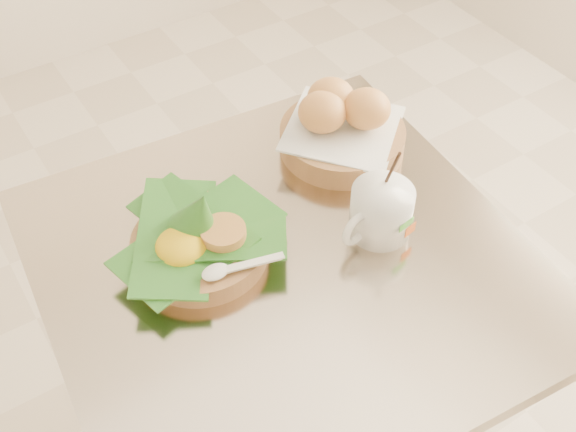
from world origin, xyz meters
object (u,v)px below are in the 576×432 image
bread_basket (341,126)px  coffee_mug (380,211)px  rice_basket (199,239)px  cafe_table (286,343)px

bread_basket → coffee_mug: coffee_mug is taller
rice_basket → bread_basket: rice_basket is taller
cafe_table → rice_basket: size_ratio=2.96×
cafe_table → rice_basket: rice_basket is taller
coffee_mug → rice_basket: bearing=157.5°
cafe_table → bread_basket: size_ratio=2.93×
cafe_table → coffee_mug: (0.15, -0.03, 0.26)m
rice_basket → coffee_mug: (0.25, -0.11, 0.01)m
cafe_table → bread_basket: (0.22, 0.17, 0.27)m
cafe_table → rice_basket: 0.29m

